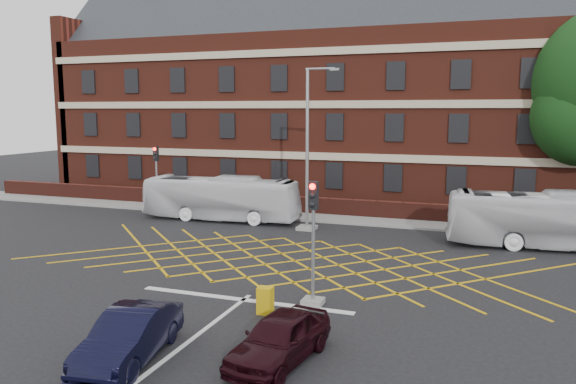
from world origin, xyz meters
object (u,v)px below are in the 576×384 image
(car_maroon, at_px, (279,338))
(bus_left, at_px, (221,198))
(traffic_light_near, at_px, (313,255))
(bus_right, at_px, (554,220))
(street_lamp, at_px, (308,176))
(direction_signs, at_px, (170,190))
(car_navy, at_px, (130,336))
(traffic_light_far, at_px, (157,185))
(utility_cabinet, at_px, (265,301))

(car_maroon, bearing_deg, bus_left, 129.74)
(car_maroon, height_order, traffic_light_near, traffic_light_near)
(bus_right, relative_size, street_lamp, 1.12)
(direction_signs, bearing_deg, street_lamp, -14.95)
(car_navy, relative_size, direction_signs, 1.87)
(traffic_light_near, height_order, street_lamp, street_lamp)
(car_navy, bearing_deg, car_maroon, 9.71)
(bus_right, bearing_deg, bus_left, 80.84)
(car_navy, height_order, car_maroon, car_navy)
(traffic_light_far, relative_size, direction_signs, 1.94)
(bus_right, relative_size, utility_cabinet, 11.11)
(traffic_light_near, xyz_separation_m, traffic_light_far, (-14.98, 13.64, 0.00))
(car_maroon, relative_size, utility_cabinet, 4.29)
(traffic_light_far, height_order, utility_cabinet, traffic_light_far)
(traffic_light_near, height_order, utility_cabinet, traffic_light_near)
(car_maroon, xyz_separation_m, street_lamp, (-4.37, 16.07, 2.39))
(bus_left, bearing_deg, street_lamp, -100.75)
(car_maroon, relative_size, direction_signs, 1.75)
(traffic_light_far, distance_m, street_lamp, 11.37)
(direction_signs, bearing_deg, utility_cabinet, -49.87)
(car_maroon, bearing_deg, direction_signs, 137.05)
(utility_cabinet, bearing_deg, street_lamp, 101.71)
(bus_left, xyz_separation_m, traffic_light_far, (-5.27, 1.22, 0.43))
(traffic_light_near, relative_size, direction_signs, 1.94)
(car_navy, xyz_separation_m, traffic_light_far, (-11.68, 19.43, 1.09))
(car_navy, xyz_separation_m, utility_cabinet, (2.10, 4.43, -0.23))
(bus_right, height_order, car_navy, bus_right)
(car_maroon, xyz_separation_m, direction_signs, (-14.96, 18.90, 0.72))
(direction_signs, xyz_separation_m, utility_cabinet, (13.26, -15.73, -0.93))
(car_navy, xyz_separation_m, street_lamp, (-0.58, 17.34, 2.37))
(street_lamp, relative_size, direction_signs, 4.03)
(bus_right, relative_size, car_maroon, 2.59)
(street_lamp, distance_m, utility_cabinet, 13.43)
(car_maroon, distance_m, utility_cabinet, 3.60)
(street_lamp, xyz_separation_m, direction_signs, (-10.59, 2.83, -1.67))
(car_maroon, xyz_separation_m, utility_cabinet, (-1.70, 3.17, -0.21))
(car_navy, bearing_deg, direction_signs, 110.27)
(utility_cabinet, bearing_deg, car_navy, -115.33)
(bus_right, xyz_separation_m, direction_signs, (-23.02, 2.85, -0.01))
(car_navy, relative_size, utility_cabinet, 4.58)
(street_lamp, height_order, direction_signs, street_lamp)
(car_navy, xyz_separation_m, direction_signs, (-11.17, 20.16, 0.70))
(traffic_light_far, height_order, direction_signs, traffic_light_far)
(street_lamp, bearing_deg, bus_right, -0.13)
(bus_left, relative_size, car_maroon, 2.50)
(car_navy, xyz_separation_m, traffic_light_near, (3.31, 5.79, 1.09))
(bus_right, xyz_separation_m, car_maroon, (-8.06, -16.05, -0.73))
(bus_right, xyz_separation_m, car_navy, (-11.85, -17.31, -0.71))
(car_navy, height_order, utility_cabinet, car_navy)
(bus_right, distance_m, utility_cabinet, 16.19)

